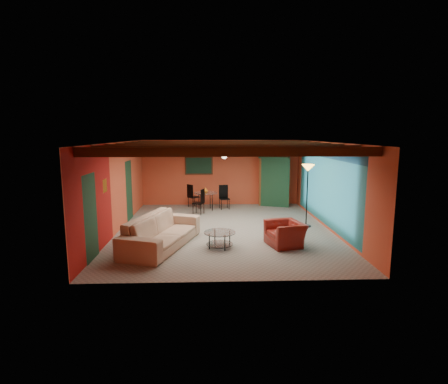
{
  "coord_description": "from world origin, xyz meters",
  "views": [
    {
      "loc": [
        -0.43,
        -10.82,
        2.96
      ],
      "look_at": [
        0.0,
        0.2,
        1.15
      ],
      "focal_mm": 28.6,
      "sensor_mm": 36.0,
      "label": 1
    }
  ],
  "objects_px": {
    "vase": "(205,183)",
    "dining_table": "(205,198)",
    "sofa": "(162,231)",
    "potted_plant": "(274,152)",
    "coffee_table": "(220,240)",
    "armchair": "(285,234)",
    "armoire": "(274,182)",
    "floor_lamp": "(307,196)"
  },
  "relations": [
    {
      "from": "armchair",
      "to": "potted_plant",
      "type": "distance_m",
      "value": 5.73
    },
    {
      "from": "sofa",
      "to": "dining_table",
      "type": "bearing_deg",
      "value": 4.54
    },
    {
      "from": "armoire",
      "to": "floor_lamp",
      "type": "distance_m",
      "value": 3.48
    },
    {
      "from": "dining_table",
      "to": "potted_plant",
      "type": "bearing_deg",
      "value": 15.86
    },
    {
      "from": "coffee_table",
      "to": "vase",
      "type": "bearing_deg",
      "value": 95.2
    },
    {
      "from": "armchair",
      "to": "dining_table",
      "type": "bearing_deg",
      "value": -169.16
    },
    {
      "from": "sofa",
      "to": "vase",
      "type": "height_order",
      "value": "vase"
    },
    {
      "from": "sofa",
      "to": "dining_table",
      "type": "distance_m",
      "value": 4.7
    },
    {
      "from": "dining_table",
      "to": "floor_lamp",
      "type": "xyz_separation_m",
      "value": [
        3.27,
        -2.65,
        0.53
      ]
    },
    {
      "from": "sofa",
      "to": "potted_plant",
      "type": "relative_size",
      "value": 6.07
    },
    {
      "from": "armchair",
      "to": "vase",
      "type": "distance_m",
      "value": 5.12
    },
    {
      "from": "potted_plant",
      "to": "vase",
      "type": "height_order",
      "value": "potted_plant"
    },
    {
      "from": "sofa",
      "to": "dining_table",
      "type": "height_order",
      "value": "dining_table"
    },
    {
      "from": "dining_table",
      "to": "sofa",
      "type": "bearing_deg",
      "value": -103.43
    },
    {
      "from": "armoire",
      "to": "potted_plant",
      "type": "distance_m",
      "value": 1.22
    },
    {
      "from": "coffee_table",
      "to": "armoire",
      "type": "relative_size",
      "value": 0.43
    },
    {
      "from": "vase",
      "to": "dining_table",
      "type": "bearing_deg",
      "value": 0.0
    },
    {
      "from": "sofa",
      "to": "armoire",
      "type": "distance_m",
      "value": 6.67
    },
    {
      "from": "armchair",
      "to": "floor_lamp",
      "type": "distance_m",
      "value": 2.32
    },
    {
      "from": "dining_table",
      "to": "vase",
      "type": "bearing_deg",
      "value": 180.0
    },
    {
      "from": "dining_table",
      "to": "floor_lamp",
      "type": "bearing_deg",
      "value": -39.02
    },
    {
      "from": "armchair",
      "to": "dining_table",
      "type": "xyz_separation_m",
      "value": [
        -2.18,
        4.57,
        0.16
      ]
    },
    {
      "from": "sofa",
      "to": "potted_plant",
      "type": "distance_m",
      "value": 6.88
    },
    {
      "from": "sofa",
      "to": "armoire",
      "type": "relative_size",
      "value": 1.45
    },
    {
      "from": "coffee_table",
      "to": "potted_plant",
      "type": "xyz_separation_m",
      "value": [
        2.39,
        5.5,
        1.99
      ]
    },
    {
      "from": "vase",
      "to": "armoire",
      "type": "bearing_deg",
      "value": 15.86
    },
    {
      "from": "floor_lamp",
      "to": "dining_table",
      "type": "bearing_deg",
      "value": 140.98
    },
    {
      "from": "armchair",
      "to": "coffee_table",
      "type": "xyz_separation_m",
      "value": [
        -1.75,
        -0.13,
        -0.11
      ]
    },
    {
      "from": "floor_lamp",
      "to": "vase",
      "type": "relative_size",
      "value": 9.8
    },
    {
      "from": "sofa",
      "to": "armchair",
      "type": "relative_size",
      "value": 2.9
    },
    {
      "from": "coffee_table",
      "to": "dining_table",
      "type": "xyz_separation_m",
      "value": [
        -0.43,
        4.7,
        0.26
      ]
    },
    {
      "from": "dining_table",
      "to": "floor_lamp",
      "type": "distance_m",
      "value": 4.24
    },
    {
      "from": "coffee_table",
      "to": "dining_table",
      "type": "bearing_deg",
      "value": 95.2
    },
    {
      "from": "floor_lamp",
      "to": "vase",
      "type": "distance_m",
      "value": 4.21
    },
    {
      "from": "armchair",
      "to": "armoire",
      "type": "bearing_deg",
      "value": 158.59
    },
    {
      "from": "sofa",
      "to": "vase",
      "type": "xyz_separation_m",
      "value": [
        1.09,
        4.57,
        0.64
      ]
    },
    {
      "from": "sofa",
      "to": "armchair",
      "type": "bearing_deg",
      "value": -72.14
    },
    {
      "from": "potted_plant",
      "to": "vase",
      "type": "bearing_deg",
      "value": -164.14
    },
    {
      "from": "armchair",
      "to": "floor_lamp",
      "type": "bearing_deg",
      "value": 135.9
    },
    {
      "from": "vase",
      "to": "coffee_table",
      "type": "bearing_deg",
      "value": -84.8
    },
    {
      "from": "armchair",
      "to": "vase",
      "type": "height_order",
      "value": "vase"
    },
    {
      "from": "sofa",
      "to": "armchair",
      "type": "height_order",
      "value": "sofa"
    }
  ]
}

